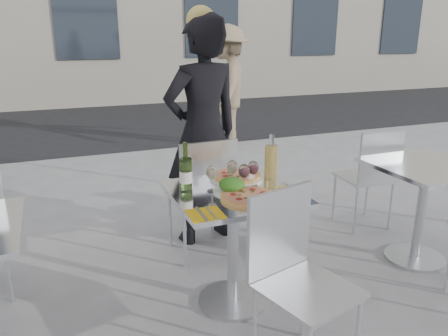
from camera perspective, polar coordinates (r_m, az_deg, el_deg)
name	(u,v)px	position (r m, az deg, el deg)	size (l,w,h in m)	color
ground	(233,301)	(2.91, 1.14, -17.03)	(80.00, 80.00, 0.00)	slate
street_asphalt	(104,122)	(8.92, -15.38, 5.83)	(24.00, 5.00, 0.00)	black
main_table	(233,224)	(2.65, 1.21, -7.32)	(0.72, 0.72, 0.75)	#B7BABF
side_table_right	(424,192)	(3.48, 24.62, -2.90)	(0.72, 0.72, 0.75)	#B7BABF
chair_far	(204,189)	(3.19, -2.69, -2.76)	(0.44, 0.45, 0.93)	silver
chair_near	(294,266)	(2.22, 9.16, -12.57)	(0.51, 0.52, 0.91)	silver
side_chair_rfar	(371,171)	(3.90, 18.69, -0.40)	(0.44, 0.45, 0.89)	silver
woman_diner	(203,133)	(3.43, -2.80, 4.58)	(0.65, 0.43, 1.79)	black
pedestrian_b	(227,87)	(6.60, 0.41, 10.55)	(1.16, 0.66, 1.79)	#8C775A
pizza_near	(249,197)	(2.46, 3.31, -3.76)	(0.32, 0.32, 0.02)	#E0A157
pizza_far	(236,176)	(2.79, 1.63, -1.11)	(0.34, 0.34, 0.03)	white
salad_plate	(232,186)	(2.55, 1.01, -2.35)	(0.22, 0.22, 0.09)	white
wine_bottle	(186,173)	(2.54, -5.01, -0.62)	(0.07, 0.08, 0.29)	#3A5921
carafe	(271,161)	(2.77, 6.16, 0.90)	(0.08, 0.08, 0.29)	#DEC55E
sugar_shaker	(249,174)	(2.71, 3.29, -0.84)	(0.06, 0.06, 0.11)	white
wineglass_white_a	(212,173)	(2.54, -1.58, -0.71)	(0.07, 0.07, 0.16)	white
wineglass_white_b	(232,168)	(2.64, 1.10, 0.01)	(0.07, 0.07, 0.16)	white
wineglass_red_a	(244,172)	(2.57, 2.65, -0.52)	(0.07, 0.07, 0.16)	white
wineglass_red_b	(253,169)	(2.63, 3.83, -0.11)	(0.07, 0.07, 0.16)	white
napkin_left	(205,214)	(2.25, -2.45, -6.02)	(0.19, 0.20, 0.01)	yellow
napkin_right	(286,192)	(2.57, 8.04, -3.19)	(0.23, 0.23, 0.01)	yellow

